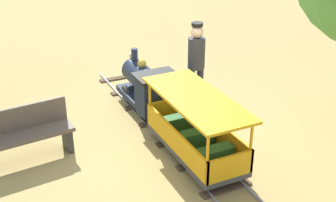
{
  "coord_description": "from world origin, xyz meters",
  "views": [
    {
      "loc": [
        -2.88,
        -5.65,
        3.74
      ],
      "look_at": [
        0.0,
        0.29,
        0.55
      ],
      "focal_mm": 48.24,
      "sensor_mm": 36.0,
      "label": 1
    }
  ],
  "objects_px": {
    "locomotive": "(148,86)",
    "passenger_car": "(195,133)",
    "park_bench": "(28,134)",
    "conductor_person": "(196,59)"
  },
  "relations": [
    {
      "from": "locomotive",
      "to": "passenger_car",
      "type": "xyz_separation_m",
      "value": [
        0.0,
        -1.75,
        -0.06
      ]
    },
    {
      "from": "passenger_car",
      "to": "park_bench",
      "type": "relative_size",
      "value": 1.5
    },
    {
      "from": "conductor_person",
      "to": "park_bench",
      "type": "height_order",
      "value": "conductor_person"
    },
    {
      "from": "passenger_car",
      "to": "park_bench",
      "type": "distance_m",
      "value": 2.47
    },
    {
      "from": "passenger_car",
      "to": "conductor_person",
      "type": "height_order",
      "value": "conductor_person"
    },
    {
      "from": "passenger_car",
      "to": "park_bench",
      "type": "height_order",
      "value": "passenger_car"
    },
    {
      "from": "locomotive",
      "to": "park_bench",
      "type": "height_order",
      "value": "locomotive"
    },
    {
      "from": "park_bench",
      "to": "passenger_car",
      "type": "bearing_deg",
      "value": -25.89
    },
    {
      "from": "locomotive",
      "to": "park_bench",
      "type": "xyz_separation_m",
      "value": [
        -2.22,
        -0.67,
        -0.07
      ]
    },
    {
      "from": "locomotive",
      "to": "park_bench",
      "type": "relative_size",
      "value": 1.09
    }
  ]
}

